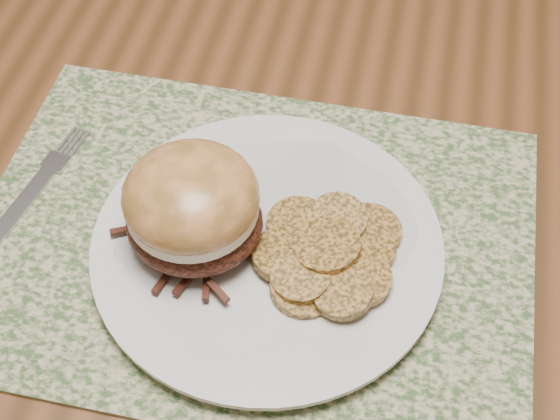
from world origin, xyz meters
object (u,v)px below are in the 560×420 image
object	(u,v)px
dinner_plate	(267,247)
fork	(27,199)
dining_table	(229,105)
pork_sandwich	(192,206)

from	to	relation	value
dinner_plate	fork	bearing A→B (deg)	177.21
dining_table	fork	size ratio (longest dim) A/B	8.53
dinner_plate	fork	distance (m)	0.21
dinner_plate	pork_sandwich	bearing A→B (deg)	-172.31
pork_sandwich	fork	distance (m)	0.16
dinner_plate	dining_table	bearing A→B (deg)	112.16
fork	dinner_plate	bearing A→B (deg)	8.28
dining_table	pork_sandwich	distance (m)	0.28
dining_table	fork	bearing A→B (deg)	-116.46
dinner_plate	pork_sandwich	distance (m)	0.07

